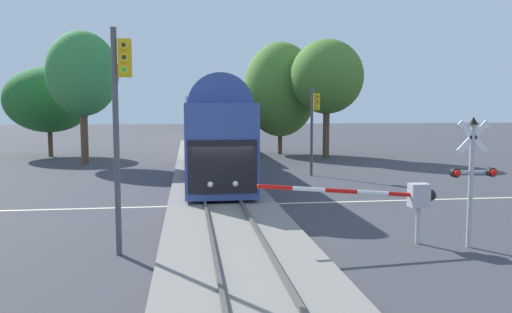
% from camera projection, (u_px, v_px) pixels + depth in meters
% --- Properties ---
extents(ground_plane, '(220.00, 220.00, 0.00)m').
position_uv_depth(ground_plane, '(222.00, 205.00, 20.75)').
color(ground_plane, '#3D3D42').
extents(road_centre_stripe, '(44.00, 0.20, 0.01)m').
position_uv_depth(road_centre_stripe, '(222.00, 205.00, 20.75)').
color(road_centre_stripe, beige).
rests_on(road_centre_stripe, ground).
extents(railway_track, '(4.40, 80.00, 0.32)m').
position_uv_depth(railway_track, '(222.00, 203.00, 20.74)').
color(railway_track, gray).
rests_on(railway_track, ground).
extents(commuter_train, '(3.04, 63.18, 5.16)m').
position_uv_depth(commuter_train, '(202.00, 121.00, 48.89)').
color(commuter_train, '#384C93').
rests_on(commuter_train, railway_track).
extents(crossing_gate_near, '(5.35, 0.40, 1.89)m').
position_uv_depth(crossing_gate_near, '(401.00, 196.00, 14.64)').
color(crossing_gate_near, '#B7B7BC').
rests_on(crossing_gate_near, ground).
extents(crossing_signal_mast, '(1.36, 0.44, 3.77)m').
position_uv_depth(crossing_signal_mast, '(472.00, 168.00, 14.20)').
color(crossing_signal_mast, '#B2B2B7').
rests_on(crossing_signal_mast, ground).
extents(traffic_signal_far_side, '(0.53, 0.38, 5.19)m').
position_uv_depth(traffic_signal_far_side, '(314.00, 117.00, 29.58)').
color(traffic_signal_far_side, '#4C4C51').
rests_on(traffic_signal_far_side, ground).
extents(traffic_signal_median, '(0.53, 0.38, 6.13)m').
position_uv_depth(traffic_signal_median, '(120.00, 105.00, 13.32)').
color(traffic_signal_median, '#4C4C51').
rests_on(traffic_signal_median, ground).
extents(oak_far_right, '(5.83, 5.83, 9.50)m').
position_uv_depth(oak_far_right, '(327.00, 77.00, 39.91)').
color(oak_far_right, brown).
rests_on(oak_far_right, ground).
extents(oak_behind_train, '(4.98, 4.98, 9.44)m').
position_uv_depth(oak_behind_train, '(82.00, 74.00, 35.24)').
color(oak_behind_train, brown).
rests_on(oak_behind_train, ground).
extents(elm_centre_background, '(6.39, 6.39, 9.74)m').
position_uv_depth(elm_centre_background, '(280.00, 90.00, 43.53)').
color(elm_centre_background, brown).
rests_on(elm_centre_background, ground).
extents(pine_left_background, '(7.12, 7.12, 7.42)m').
position_uv_depth(pine_left_background, '(49.00, 100.00, 41.30)').
color(pine_left_background, '#4C3828').
rests_on(pine_left_background, ground).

